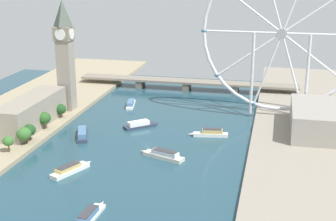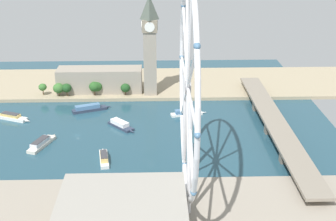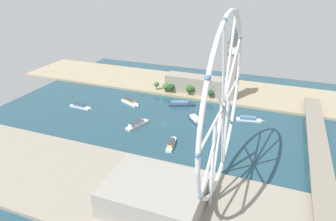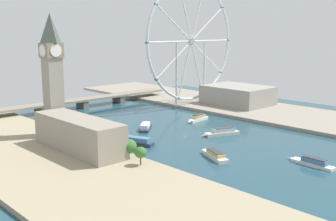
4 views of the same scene
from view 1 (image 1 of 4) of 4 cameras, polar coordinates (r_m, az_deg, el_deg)
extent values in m
plane|color=#234756|center=(346.76, -2.42, -3.78)|extent=(400.60, 400.60, 0.00)
cube|color=gray|center=(336.85, 16.95, -4.92)|extent=(90.00, 520.00, 3.00)
cube|color=gray|center=(414.27, -11.57, 3.96)|extent=(11.43, 11.43, 57.54)
cube|color=gray|center=(408.07, -11.86, 8.63)|extent=(13.26, 13.26, 10.65)
pyramid|color=#4C564C|center=(406.13, -11.99, 10.83)|extent=(12.00, 12.00, 20.93)
cylinder|color=white|center=(414.25, -11.47, 8.78)|extent=(8.69, 0.50, 8.69)
cylinder|color=white|center=(401.90, -12.26, 8.48)|extent=(8.69, 0.50, 8.69)
cylinder|color=white|center=(405.29, -10.96, 8.63)|extent=(0.50, 8.69, 8.69)
cylinder|color=white|center=(410.93, -12.74, 8.63)|extent=(0.50, 8.69, 8.69)
cube|color=gray|center=(382.23, -15.41, -0.20)|extent=(22.00, 77.32, 21.69)
cylinder|color=#513823|center=(338.47, -17.74, -4.18)|extent=(0.80, 0.80, 4.74)
ellipsoid|color=#386B2D|center=(336.66, -17.82, -3.34)|extent=(7.29, 7.29, 6.56)
cylinder|color=#513823|center=(349.26, -16.10, -3.47)|extent=(0.80, 0.80, 3.57)
ellipsoid|color=#386B2D|center=(347.34, -16.18, -2.58)|extent=(9.97, 9.97, 8.97)
cylinder|color=#513823|center=(354.90, -15.52, -3.03)|extent=(0.80, 0.80, 4.25)
ellipsoid|color=#1E471E|center=(353.05, -15.59, -2.17)|extent=(8.83, 8.83, 7.95)
cylinder|color=#513823|center=(376.18, -13.93, -1.75)|extent=(0.80, 0.80, 4.43)
ellipsoid|color=#285623|center=(374.27, -14.00, -0.85)|extent=(9.93, 9.93, 8.93)
cylinder|color=#513823|center=(378.62, -14.04, -1.67)|extent=(0.80, 0.80, 3.90)
ellipsoid|color=#285623|center=(376.79, -14.11, -0.81)|extent=(10.05, 10.05, 9.04)
cylinder|color=#513823|center=(399.87, -12.15, -0.56)|extent=(0.80, 0.80, 3.56)
ellipsoid|color=#1E471E|center=(398.34, -12.19, 0.16)|extent=(8.66, 8.66, 7.79)
torus|color=silver|center=(393.16, 12.93, 8.62)|extent=(122.87, 2.69, 122.87)
cylinder|color=#99999E|center=(393.16, 12.93, 8.62)|extent=(7.21, 3.00, 7.21)
cylinder|color=silver|center=(394.42, 17.34, 8.31)|extent=(60.09, 1.61, 1.61)
cylinder|color=silver|center=(391.91, 16.72, 10.92)|extent=(49.56, 1.61, 36.63)
cylinder|color=silver|center=(391.73, 9.49, 11.40)|extent=(49.56, 1.61, 36.63)
cylinder|color=silver|center=(394.20, 8.52, 8.89)|extent=(60.09, 1.61, 1.61)
cylinder|color=silver|center=(396.69, 9.24, 6.32)|extent=(49.56, 1.61, 36.63)
cylinder|color=silver|center=(398.26, 11.32, 4.64)|extent=(20.10, 1.61, 57.65)
cylinder|color=silver|center=(398.33, 14.00, 4.47)|extent=(20.10, 1.61, 57.65)
cylinder|color=silver|center=(396.86, 16.29, 5.86)|extent=(49.56, 1.61, 36.63)
ellipsoid|color=teal|center=(397.51, 4.15, 9.10)|extent=(4.80, 3.20, 3.20)
ellipsoid|color=teal|center=(402.43, 5.66, 4.04)|extent=(4.80, 3.20, 3.20)
ellipsoid|color=teal|center=(405.53, 9.78, 0.78)|extent=(4.80, 3.20, 3.20)
ellipsoid|color=teal|center=(405.66, 15.02, 0.44)|extent=(4.80, 3.20, 3.20)
cylinder|color=silver|center=(399.71, 15.64, 3.78)|extent=(2.40, 2.40, 65.41)
cylinder|color=silver|center=(399.55, 9.60, 4.17)|extent=(2.40, 2.40, 65.41)
cube|color=gray|center=(373.00, 17.69, -1.03)|extent=(49.53, 65.43, 19.14)
cube|color=gray|center=(484.45, 2.18, 3.35)|extent=(212.60, 17.11, 2.00)
cube|color=#70685B|center=(495.98, -3.16, 3.11)|extent=(6.00, 15.40, 7.35)
cube|color=#70685B|center=(485.58, 2.18, 2.81)|extent=(6.00, 15.40, 7.35)
cube|color=#70685B|center=(479.56, 7.69, 2.49)|extent=(6.00, 15.40, 7.35)
cube|color=beige|center=(321.56, -0.52, -5.26)|extent=(28.81, 16.32, 2.34)
cone|color=beige|center=(330.26, -2.90, -4.66)|extent=(5.57, 3.96, 2.34)
cube|color=silver|center=(319.85, -0.31, -4.88)|extent=(18.90, 11.73, 2.89)
cube|color=#38383D|center=(319.25, -0.31, -4.61)|extent=(17.12, 10.85, 0.36)
cube|color=white|center=(253.80, -9.00, -12.03)|extent=(7.65, 27.52, 1.83)
cone|color=white|center=(266.40, -7.56, -10.47)|extent=(2.11, 5.00, 1.83)
cube|color=teal|center=(251.60, -9.16, -11.70)|extent=(6.02, 16.22, 2.90)
cube|color=#38383D|center=(250.79, -9.17, -11.36)|extent=(5.68, 14.61, 0.49)
cube|color=white|center=(306.26, -11.15, -6.77)|extent=(16.88, 27.01, 2.55)
cone|color=white|center=(315.83, -9.07, -5.90)|extent=(4.29, 5.42, 2.55)
cube|color=#DBB766|center=(304.50, -11.36, -6.43)|extent=(11.92, 17.62, 2.27)
cube|color=#38383D|center=(303.96, -11.37, -6.20)|extent=(10.99, 15.98, 0.45)
cube|color=white|center=(360.77, 4.89, -2.77)|extent=(25.33, 9.12, 2.45)
cone|color=white|center=(360.82, 2.60, -2.72)|extent=(4.78, 3.08, 2.45)
cube|color=#DBB766|center=(359.90, 5.10, -2.38)|extent=(15.04, 6.72, 2.87)
cube|color=#38383D|center=(359.33, 5.11, -2.12)|extent=(13.57, 6.29, 0.58)
cube|color=#2D384C|center=(364.16, -9.78, -2.79)|extent=(16.89, 29.49, 2.34)
cone|color=#2D384C|center=(380.06, -9.75, -1.93)|extent=(4.08, 5.71, 2.34)
cube|color=teal|center=(361.86, -9.80, -2.45)|extent=(12.87, 21.38, 3.22)
cube|color=white|center=(433.83, -4.28, 0.65)|extent=(10.86, 27.10, 1.91)
cone|color=white|center=(448.52, -4.08, 1.21)|extent=(2.79, 5.04, 1.91)
cube|color=teal|center=(431.88, -4.30, 0.92)|extent=(8.05, 17.27, 3.00)
cube|color=#2D384C|center=(378.90, -3.23, -1.79)|extent=(23.51, 22.03, 1.92)
cone|color=#2D384C|center=(385.00, -1.29, -1.46)|extent=(4.63, 4.41, 1.92)
cube|color=white|center=(377.57, -3.41, -1.45)|extent=(16.33, 15.47, 3.18)
camera|label=2|loc=(445.43, 48.16, 15.63)|focal=51.09mm
camera|label=3|loc=(457.56, 37.89, 16.96)|focal=32.07mm
camera|label=4|loc=(329.49, -60.30, 0.99)|focal=44.46mm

